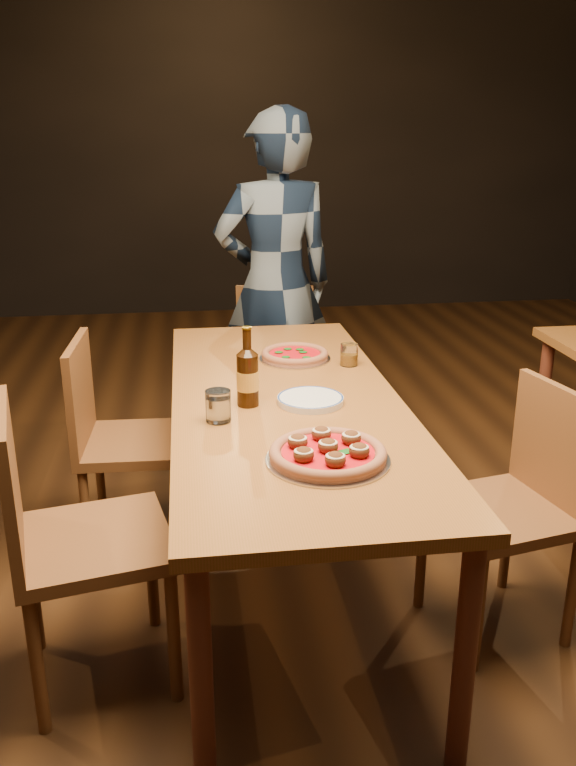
{
  "coord_description": "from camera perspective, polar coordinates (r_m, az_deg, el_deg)",
  "views": [
    {
      "loc": [
        -0.33,
        -2.46,
        1.66
      ],
      "look_at": [
        0.0,
        -0.05,
        0.82
      ],
      "focal_mm": 35.0,
      "sensor_mm": 36.0,
      "label": 1
    }
  ],
  "objects": [
    {
      "name": "pizza_meatball",
      "position": [
        2.14,
        3.07,
        -5.35
      ],
      "size": [
        0.36,
        0.36,
        0.07
      ],
      "rotation": [
        0.0,
        0.0,
        0.29
      ],
      "color": "#B7B7BF",
      "rests_on": "table_main"
    },
    {
      "name": "ground",
      "position": [
        2.98,
        -0.14,
        -14.74
      ],
      "size": [
        9.0,
        9.0,
        0.0
      ],
      "primitive_type": "plane",
      "color": "black"
    },
    {
      "name": "chair_main_e",
      "position": [
        2.61,
        15.92,
        -9.33
      ],
      "size": [
        0.5,
        0.5,
        0.9
      ],
      "primitive_type": null,
      "rotation": [
        0.0,
        0.0,
        -1.37
      ],
      "color": "brown",
      "rests_on": "ground"
    },
    {
      "name": "room_shell",
      "position": [
        2.49,
        -0.17,
        23.61
      ],
      "size": [
        9.0,
        9.0,
        9.0
      ],
      "color": "black",
      "rests_on": "ground"
    },
    {
      "name": "pizza_margherita",
      "position": [
        3.07,
        0.53,
        2.17
      ],
      "size": [
        0.29,
        0.29,
        0.04
      ],
      "rotation": [
        0.0,
        0.0,
        -0.11
      ],
      "color": "#B7B7BF",
      "rests_on": "table_main"
    },
    {
      "name": "beer_bottle",
      "position": [
        2.54,
        -3.1,
        0.37
      ],
      "size": [
        0.08,
        0.08,
        0.27
      ],
      "rotation": [
        0.0,
        0.0,
        0.29
      ],
      "color": "black",
      "rests_on": "table_main"
    },
    {
      "name": "chair_main_nw",
      "position": [
        2.36,
        -14.68,
        -11.47
      ],
      "size": [
        0.53,
        0.53,
        0.97
      ],
      "primitive_type": null,
      "rotation": [
        0.0,
        0.0,
        1.78
      ],
      "color": "brown",
      "rests_on": "ground"
    },
    {
      "name": "chair_main_sw",
      "position": [
        3.06,
        -11.57,
        -4.38
      ],
      "size": [
        0.45,
        0.45,
        0.92
      ],
      "primitive_type": null,
      "rotation": [
        0.0,
        0.0,
        1.53
      ],
      "color": "brown",
      "rests_on": "ground"
    },
    {
      "name": "amber_glass",
      "position": [
        2.99,
        4.68,
        2.18
      ],
      "size": [
        0.07,
        0.07,
        0.09
      ],
      "primitive_type": "cylinder",
      "color": "#985B11",
      "rests_on": "table_main"
    },
    {
      "name": "chair_end",
      "position": [
        3.94,
        -1.08,
        1.1
      ],
      "size": [
        0.47,
        0.47,
        0.89
      ],
      "primitive_type": null,
      "rotation": [
        0.0,
        0.0,
        -0.15
      ],
      "color": "brown",
      "rests_on": "ground"
    },
    {
      "name": "plate_stack",
      "position": [
        2.58,
        1.72,
        -1.31
      ],
      "size": [
        0.23,
        0.23,
        0.02
      ],
      "primitive_type": "cylinder",
      "color": "white",
      "rests_on": "table_main"
    },
    {
      "name": "table_main",
      "position": [
        2.67,
        -0.15,
        -2.53
      ],
      "size": [
        0.8,
        2.0,
        0.75
      ],
      "color": "brown",
      "rests_on": "ground"
    },
    {
      "name": "diner",
      "position": [
        3.89,
        -0.97,
        7.46
      ],
      "size": [
        0.7,
        0.53,
        1.75
      ],
      "primitive_type": "imported",
      "rotation": [
        0.0,
        0.0,
        3.32
      ],
      "color": "black",
      "rests_on": "ground"
    },
    {
      "name": "water_glass",
      "position": [
        2.42,
        -5.36,
        -1.76
      ],
      "size": [
        0.08,
        0.08,
        0.1
      ],
      "primitive_type": "cylinder",
      "color": "white",
      "rests_on": "table_main"
    }
  ]
}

